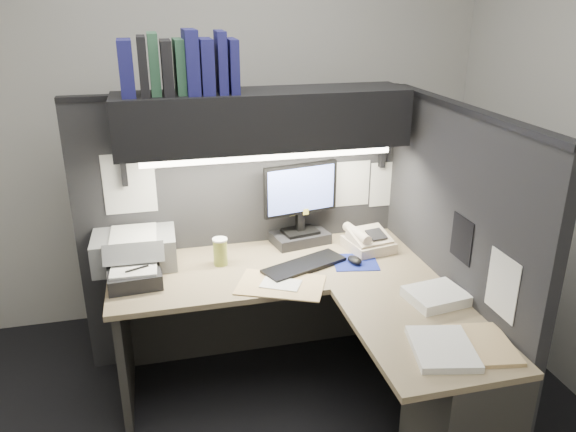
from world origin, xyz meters
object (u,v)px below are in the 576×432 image
at_px(notebook_stack, 135,278).
at_px(overhead_shelf, 263,119).
at_px(telephone, 368,241).
at_px(monitor, 300,212).
at_px(coffee_cup, 220,252).
at_px(desk, 358,361).
at_px(printer, 135,247).
at_px(keyboard, 304,265).

bearing_deg(notebook_stack, overhead_shelf, 18.22).
distance_m(telephone, notebook_stack, 1.32).
height_order(monitor, coffee_cup, monitor).
distance_m(desk, monitor, 0.95).
xyz_separation_m(monitor, telephone, (0.36, -0.18, -0.15)).
distance_m(telephone, coffee_cup, 0.86).
relative_size(overhead_shelf, printer, 3.52).
xyz_separation_m(overhead_shelf, coffee_cup, (-0.27, -0.11, -0.70)).
distance_m(monitor, notebook_stack, 1.02).
relative_size(desk, notebook_stack, 6.40).
bearing_deg(keyboard, printer, 139.20).
distance_m(desk, keyboard, 0.59).
xyz_separation_m(desk, telephone, (0.29, 0.63, 0.34)).
bearing_deg(monitor, coffee_cup, -171.29).
distance_m(printer, notebook_stack, 0.28).
bearing_deg(telephone, coffee_cup, 169.53).
xyz_separation_m(keyboard, coffee_cup, (-0.43, 0.15, 0.06)).
relative_size(overhead_shelf, monitor, 3.16).
height_order(keyboard, printer, printer).
height_order(overhead_shelf, coffee_cup, overhead_shelf).
height_order(monitor, keyboard, monitor).
bearing_deg(keyboard, telephone, -4.03).
relative_size(telephone, printer, 0.57).
bearing_deg(monitor, desk, -95.75).
bearing_deg(coffee_cup, keyboard, -18.63).
bearing_deg(monitor, printer, 170.78).
distance_m(desk, telephone, 0.77).
height_order(coffee_cup, printer, printer).
xyz_separation_m(desk, monitor, (-0.07, 0.82, 0.48)).
bearing_deg(desk, printer, 142.44).
xyz_separation_m(keyboard, telephone, (0.43, 0.14, 0.04)).
xyz_separation_m(overhead_shelf, notebook_stack, (-0.73, -0.24, -0.73)).
height_order(keyboard, notebook_stack, notebook_stack).
bearing_deg(telephone, monitor, 142.92).
bearing_deg(printer, overhead_shelf, -1.95).
height_order(desk, monitor, monitor).
bearing_deg(coffee_cup, telephone, -0.36).
bearing_deg(notebook_stack, keyboard, -1.17).
relative_size(desk, overhead_shelf, 1.10).
xyz_separation_m(monitor, printer, (-0.95, -0.03, -0.11)).
distance_m(desk, coffee_cup, 0.93).
relative_size(desk, printer, 3.86).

